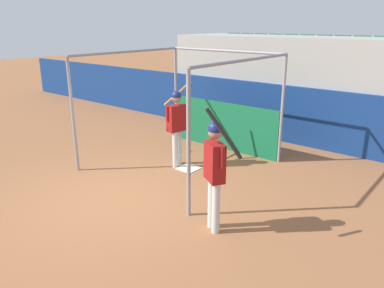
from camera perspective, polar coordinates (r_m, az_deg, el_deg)
ground_plane at (r=7.36m, az=-11.70°, el=-8.39°), size 60.00×60.00×0.00m
outfield_wall at (r=11.12m, az=10.36°, el=5.12°), size 24.00×0.12×1.59m
bleacher_section at (r=12.10m, az=13.51°, el=9.04°), size 6.50×2.40×2.87m
batting_cage at (r=9.31m, az=2.59°, el=5.12°), size 3.38×3.46×2.58m
home_plate at (r=8.68m, az=-0.53°, el=-3.73°), size 0.44×0.44×0.02m
player_batter at (r=8.57m, az=-2.34°, el=3.50°), size 0.54×0.91×1.91m
player_waiting at (r=5.80m, az=3.51°, el=-3.43°), size 0.77×0.57×2.10m
baseball at (r=9.79m, az=-0.45°, el=-0.96°), size 0.07×0.07×0.07m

